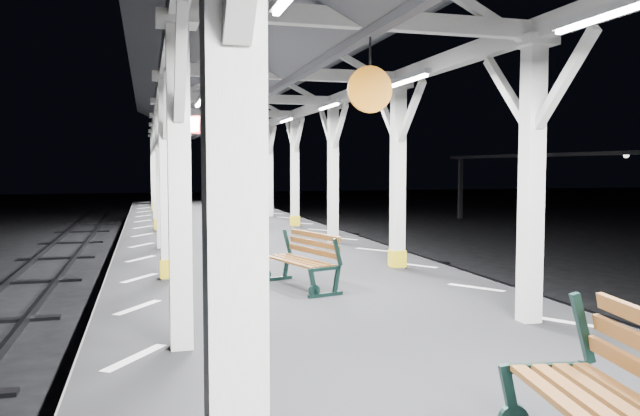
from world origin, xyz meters
name	(u,v)px	position (x,y,z in m)	size (l,w,h in m)	color
ground	(320,367)	(0.00, 0.00, 0.00)	(120.00, 120.00, 0.00)	black
platform	(320,332)	(0.00, 0.00, 0.50)	(6.00, 50.00, 1.00)	black
hazard_stripes_left	(138,307)	(-2.45, 0.00, 1.00)	(1.00, 48.00, 0.01)	silver
hazard_stripes_right	(476,288)	(2.45, 0.00, 1.00)	(1.00, 48.00, 0.01)	silver
track_right	(615,336)	(5.00, 0.00, 0.08)	(2.20, 60.00, 0.16)	#2D2D33
canopy	(320,39)	(0.00, -0.01, 4.56)	(5.40, 49.00, 4.65)	silver
bench_mid	(304,259)	(-0.04, 0.73, 1.44)	(0.97, 1.62, 0.83)	black
bench_far	(239,212)	(0.32, 10.04, 1.48)	(1.17, 1.76, 0.90)	black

